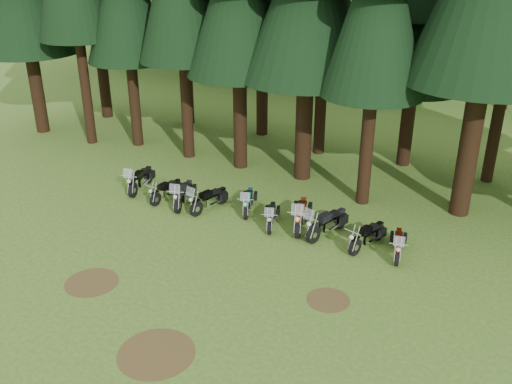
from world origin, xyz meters
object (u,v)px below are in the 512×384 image
motorcycle_9 (398,245)px  motorcycle_2 (183,195)px  motorcycle_5 (271,216)px  motorcycle_0 (141,180)px  motorcycle_4 (248,202)px  motorcycle_8 (367,237)px  motorcycle_7 (327,223)px  motorcycle_6 (301,215)px  motorcycle_1 (167,191)px  motorcycle_3 (209,200)px

motorcycle_9 → motorcycle_2: bearing=167.4°
motorcycle_2 → motorcycle_5: 4.18m
motorcycle_0 → motorcycle_9: motorcycle_0 is taller
motorcycle_4 → motorcycle_8: (5.32, -0.77, 0.01)m
motorcycle_7 → motorcycle_6: bearing=-169.0°
motorcycle_1 → motorcycle_4: motorcycle_4 is taller
motorcycle_3 → motorcycle_0: bearing=-170.6°
motorcycle_1 → motorcycle_7: 7.38m
motorcycle_1 → motorcycle_3: (2.18, -0.05, 0.05)m
motorcycle_0 → motorcycle_7: 9.02m
motorcycle_0 → motorcycle_5: size_ratio=1.20×
motorcycle_1 → motorcycle_2: 0.96m
motorcycle_3 → motorcycle_6: (4.05, 0.21, 0.06)m
motorcycle_2 → motorcycle_9: motorcycle_2 is taller
motorcycle_2 → motorcycle_4: 2.84m
motorcycle_8 → motorcycle_9: size_ratio=1.03×
motorcycle_8 → motorcycle_7: bearing=-169.3°
motorcycle_0 → motorcycle_2: (2.59, -0.48, -0.01)m
motorcycle_4 → motorcycle_7: motorcycle_7 is taller
motorcycle_3 → motorcycle_4: motorcycle_3 is taller
motorcycle_6 → motorcycle_9: 4.00m
motorcycle_3 → motorcycle_6: size_ratio=0.88×
motorcycle_0 → motorcycle_8: size_ratio=1.11×
motorcycle_0 → motorcycle_7: (9.02, -0.36, 0.02)m
motorcycle_6 → motorcycle_5: bearing=-174.8°
motorcycle_5 → motorcycle_9: bearing=-20.2°
motorcycle_6 → motorcycle_9: motorcycle_6 is taller
motorcycle_1 → motorcycle_5: size_ratio=1.03×
motorcycle_2 → motorcycle_3: bearing=-11.4°
motorcycle_4 → motorcycle_8: motorcycle_4 is taller
motorcycle_4 → motorcycle_5: motorcycle_4 is taller
motorcycle_1 → motorcycle_7: size_ratio=0.85×
motorcycle_7 → motorcycle_8: motorcycle_7 is taller
motorcycle_5 → motorcycle_9: (5.06, -0.08, 0.01)m
motorcycle_0 → motorcycle_5: bearing=-15.7°
motorcycle_8 → motorcycle_2: bearing=-162.0°
motorcycle_7 → motorcycle_8: 1.67m
motorcycle_5 → motorcycle_2: bearing=159.2°
motorcycle_6 → motorcycle_2: bearing=168.3°
motorcycle_4 → motorcycle_6: 2.54m
motorcycle_1 → motorcycle_7: bearing=8.1°
motorcycle_0 → motorcycle_9: 11.84m
motorcycle_3 → motorcycle_2: bearing=-161.1°
motorcycle_5 → motorcycle_7: size_ratio=0.83×
motorcycle_4 → motorcycle_8: 5.37m
motorcycle_3 → motorcycle_8: size_ratio=1.04×
motorcycle_1 → motorcycle_6: bearing=9.6°
motorcycle_7 → motorcycle_9: motorcycle_7 is taller
motorcycle_0 → motorcycle_1: (1.64, -0.35, -0.07)m
motorcycle_7 → motorcycle_9: size_ratio=1.16×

